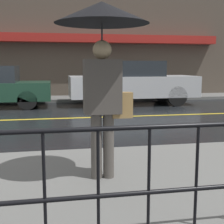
# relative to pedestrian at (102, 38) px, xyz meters

# --- Properties ---
(ground_plane) EXTENTS (80.00, 80.00, 0.00)m
(ground_plane) POSITION_rel_pedestrian_xyz_m (-1.57, 5.05, -1.75)
(ground_plane) COLOR black
(sidewalk_far) EXTENTS (28.00, 1.69, 0.12)m
(sidewalk_far) POSITION_rel_pedestrian_xyz_m (-1.57, 9.61, -1.69)
(sidewalk_far) COLOR #60605E
(sidewalk_far) RESTS_ON ground_plane
(lane_marking) EXTENTS (25.20, 0.12, 0.01)m
(lane_marking) POSITION_rel_pedestrian_xyz_m (-1.57, 5.05, -1.75)
(lane_marking) COLOR gold
(lane_marking) RESTS_ON ground_plane
(building_storefront) EXTENTS (28.00, 0.85, 6.64)m
(building_storefront) POSITION_rel_pedestrian_xyz_m (-1.57, 10.58, 1.53)
(building_storefront) COLOR #4C4238
(building_storefront) RESTS_ON ground_plane
(pedestrian) EXTENTS (1.06, 1.06, 2.03)m
(pedestrian) POSITION_rel_pedestrian_xyz_m (0.00, 0.00, 0.00)
(pedestrian) COLOR #4C4742
(pedestrian) RESTS_ON sidewalk_near
(car_silver) EXTENTS (4.66, 1.78, 1.61)m
(car_silver) POSITION_rel_pedestrian_xyz_m (2.30, 7.74, -0.93)
(car_silver) COLOR #B2B5BA
(car_silver) RESTS_ON ground_plane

